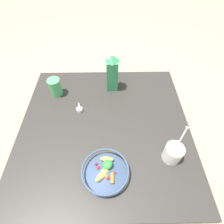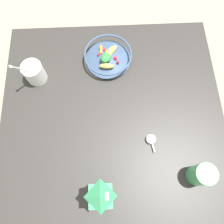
% 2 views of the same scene
% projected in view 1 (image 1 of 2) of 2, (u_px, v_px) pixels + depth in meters
% --- Properties ---
extents(ground_plane, '(6.00, 6.00, 0.00)m').
position_uv_depth(ground_plane, '(105.00, 129.00, 1.17)').
color(ground_plane, gray).
extents(countertop, '(1.09, 1.09, 0.04)m').
position_uv_depth(countertop, '(105.00, 127.00, 1.15)').
color(countertop, '#2D2B28').
rests_on(countertop, ground_plane).
extents(fruit_bowl, '(0.25, 0.25, 0.08)m').
position_uv_depth(fruit_bowl, '(105.00, 171.00, 0.91)').
color(fruit_bowl, '#384C6B').
rests_on(fruit_bowl, countertop).
extents(milk_carton, '(0.08, 0.08, 0.29)m').
position_uv_depth(milk_carton, '(112.00, 73.00, 1.25)').
color(milk_carton, '#338C59').
rests_on(milk_carton, countertop).
extents(yogurt_tub, '(0.12, 0.10, 0.22)m').
position_uv_depth(yogurt_tub, '(173.00, 152.00, 0.95)').
color(yogurt_tub, white).
rests_on(yogurt_tub, countertop).
extents(drinking_cup, '(0.09, 0.09, 0.13)m').
position_uv_depth(drinking_cup, '(55.00, 87.00, 1.27)').
color(drinking_cup, '#4CB266').
rests_on(drinking_cup, countertop).
extents(measuring_scoop, '(0.08, 0.04, 0.02)m').
position_uv_depth(measuring_scoop, '(79.00, 109.00, 1.21)').
color(measuring_scoop, white).
rests_on(measuring_scoop, countertop).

